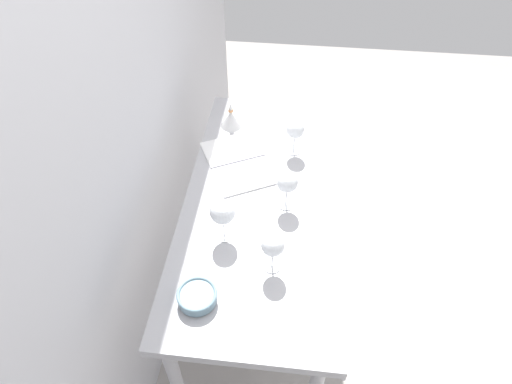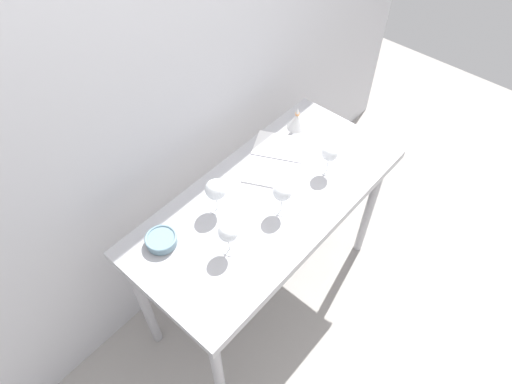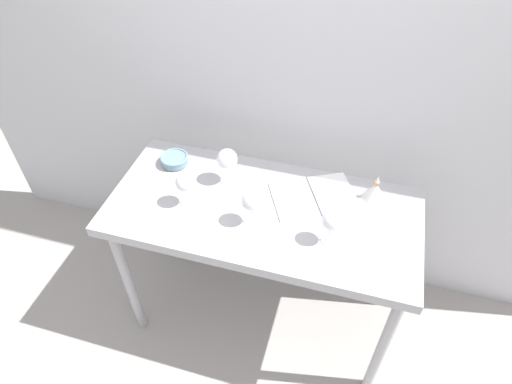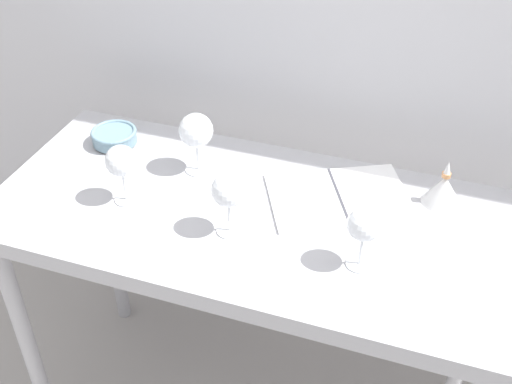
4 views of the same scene
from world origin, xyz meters
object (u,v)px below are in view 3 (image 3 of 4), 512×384
(wine_glass_far_left, at_px, (227,160))
(wine_glass_near_left, at_px, (185,183))
(wine_glass_near_right, at_px, (332,221))
(wine_glass_near_center, at_px, (252,202))
(tasting_bowl, at_px, (174,160))
(open_notebook, at_px, (314,196))
(decanter_funnel, at_px, (375,191))

(wine_glass_far_left, height_order, wine_glass_near_left, wine_glass_far_left)
(wine_glass_far_left, bearing_deg, wine_glass_near_right, -24.56)
(wine_glass_near_center, bearing_deg, tasting_bowl, 150.61)
(wine_glass_near_center, height_order, tasting_bowl, wine_glass_near_center)
(wine_glass_far_left, xyz_separation_m, open_notebook, (0.41, 0.00, -0.12))
(wine_glass_near_left, bearing_deg, wine_glass_far_left, 56.99)
(wine_glass_near_center, distance_m, tasting_bowl, 0.56)
(wine_glass_near_center, bearing_deg, wine_glass_near_right, -2.22)
(wine_glass_near_center, height_order, wine_glass_near_right, wine_glass_near_center)
(wine_glass_near_right, relative_size, wine_glass_near_left, 0.98)
(wine_glass_near_center, relative_size, wine_glass_near_right, 1.04)
(wine_glass_near_left, bearing_deg, wine_glass_near_right, -3.75)
(tasting_bowl, bearing_deg, wine_glass_near_right, -19.10)
(wine_glass_near_center, xyz_separation_m, open_notebook, (0.23, 0.23, -0.12))
(wine_glass_near_center, height_order, wine_glass_near_left, wine_glass_near_center)
(wine_glass_far_left, relative_size, wine_glass_near_left, 1.06)
(wine_glass_near_left, distance_m, decanter_funnel, 0.85)
(wine_glass_far_left, distance_m, wine_glass_near_right, 0.57)
(open_notebook, bearing_deg, wine_glass_near_left, 173.02)
(wine_glass_near_right, distance_m, wine_glass_near_left, 0.65)
(wine_glass_near_center, bearing_deg, open_notebook, 44.36)
(wine_glass_near_right, relative_size, open_notebook, 0.37)
(wine_glass_near_right, bearing_deg, wine_glass_far_left, 155.44)
(wine_glass_near_center, relative_size, tasting_bowl, 1.26)
(wine_glass_near_left, relative_size, tasting_bowl, 1.23)
(wine_glass_near_right, height_order, open_notebook, wine_glass_near_right)
(wine_glass_near_center, distance_m, wine_glass_near_left, 0.31)
(wine_glass_near_left, bearing_deg, open_notebook, 19.94)
(wine_glass_far_left, bearing_deg, tasting_bowl, 171.43)
(wine_glass_near_center, distance_m, open_notebook, 0.34)
(tasting_bowl, height_order, decanter_funnel, decanter_funnel)
(wine_glass_near_center, height_order, decanter_funnel, wine_glass_near_center)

